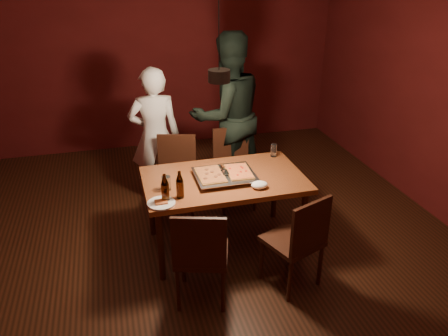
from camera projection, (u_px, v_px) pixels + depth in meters
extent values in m
plane|color=#3C1C10|center=(220.00, 253.00, 4.27)|extent=(6.00, 6.00, 0.00)
plane|color=#5D1515|center=(167.00, 52.00, 6.28)|extent=(5.00, 0.00, 5.00)
cube|color=brown|center=(224.00, 180.00, 4.10)|extent=(1.50, 0.90, 0.05)
cylinder|color=#38190F|center=(161.00, 246.00, 3.78)|extent=(0.06, 0.06, 0.70)
cylinder|color=#38190F|center=(303.00, 224.00, 4.10)|extent=(0.06, 0.06, 0.70)
cylinder|color=#38190F|center=(151.00, 205.00, 4.43)|extent=(0.06, 0.06, 0.70)
cylinder|color=#38190F|center=(275.00, 188.00, 4.75)|extent=(0.06, 0.06, 0.70)
cube|color=#38190F|center=(176.00, 181.00, 4.73)|extent=(0.52, 0.52, 0.04)
cube|color=#38190F|center=(177.00, 154.00, 4.80)|extent=(0.41, 0.14, 0.45)
cube|color=#38190F|center=(235.00, 172.00, 4.94)|extent=(0.42, 0.42, 0.04)
cube|color=#38190F|center=(231.00, 146.00, 5.00)|extent=(0.42, 0.03, 0.45)
cube|color=#38190F|center=(202.00, 254.00, 3.55)|extent=(0.52, 0.52, 0.04)
cube|color=#38190F|center=(199.00, 243.00, 3.28)|extent=(0.41, 0.15, 0.45)
cube|color=#38190F|center=(292.00, 241.00, 3.72)|extent=(0.54, 0.54, 0.04)
cube|color=#38190F|center=(311.00, 227.00, 3.48)|extent=(0.40, 0.18, 0.45)
cube|color=silver|center=(225.00, 176.00, 4.06)|extent=(0.59, 0.50, 0.05)
cube|color=maroon|center=(210.00, 175.00, 4.02)|extent=(0.24, 0.37, 0.02)
cube|color=gold|center=(239.00, 171.00, 4.08)|extent=(0.24, 0.36, 0.02)
cylinder|color=black|center=(165.00, 193.00, 3.65)|extent=(0.07, 0.07, 0.16)
cone|color=black|center=(164.00, 179.00, 3.60)|extent=(0.07, 0.07, 0.09)
cylinder|color=black|center=(180.00, 189.00, 3.72)|extent=(0.07, 0.07, 0.16)
cone|color=black|center=(179.00, 176.00, 3.66)|extent=(0.07, 0.07, 0.09)
cylinder|color=silver|center=(166.00, 183.00, 3.85)|extent=(0.08, 0.08, 0.13)
cylinder|color=silver|center=(274.00, 150.00, 4.51)|extent=(0.06, 0.06, 0.13)
cylinder|color=white|center=(161.00, 203.00, 3.64)|extent=(0.24, 0.24, 0.02)
cube|color=gold|center=(161.00, 202.00, 3.64)|extent=(0.10, 0.09, 0.01)
ellipsoid|color=white|center=(259.00, 185.00, 3.89)|extent=(0.15, 0.12, 0.06)
imported|color=white|center=(155.00, 136.00, 4.95)|extent=(0.59, 0.40, 1.58)
imported|color=black|center=(228.00, 115.00, 5.09)|extent=(1.07, 0.92, 1.92)
cylinder|color=black|center=(219.00, 76.00, 3.52)|extent=(0.18, 0.18, 0.10)
cylinder|color=black|center=(219.00, 3.00, 3.28)|extent=(0.01, 0.01, 1.00)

